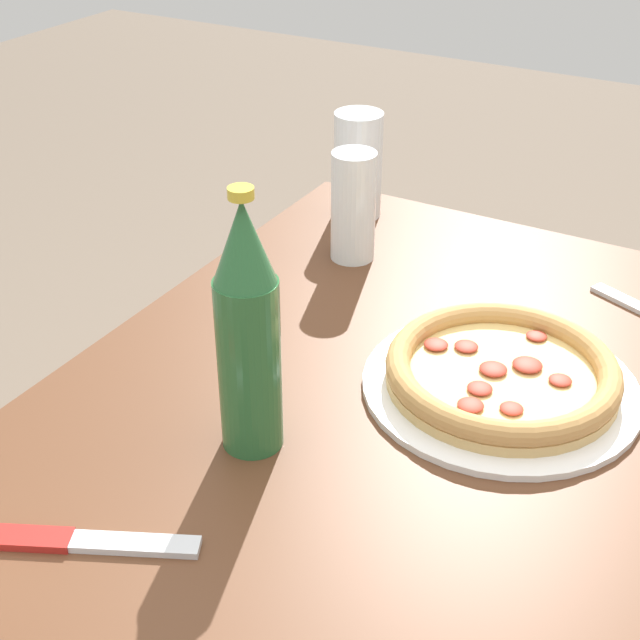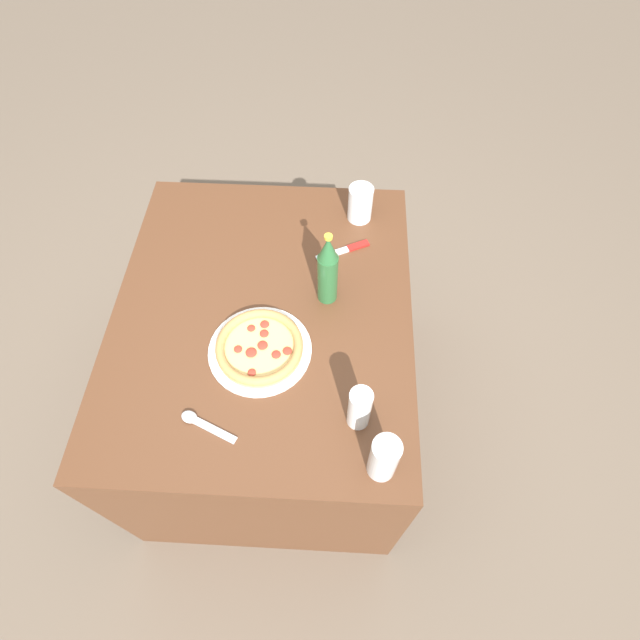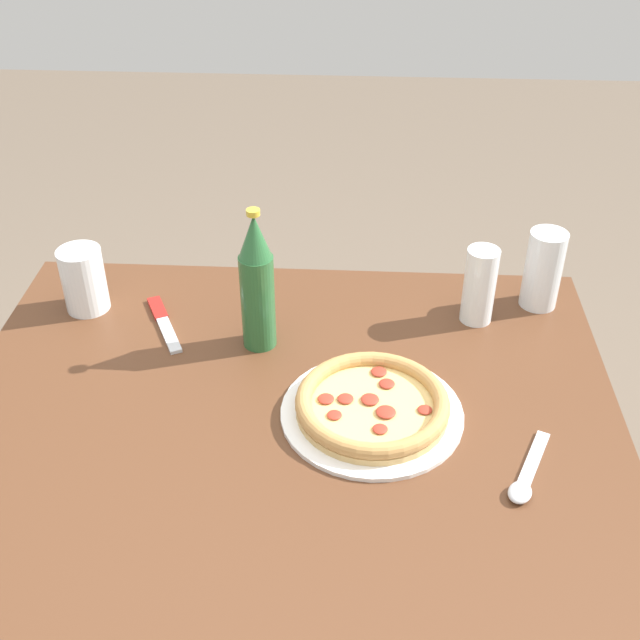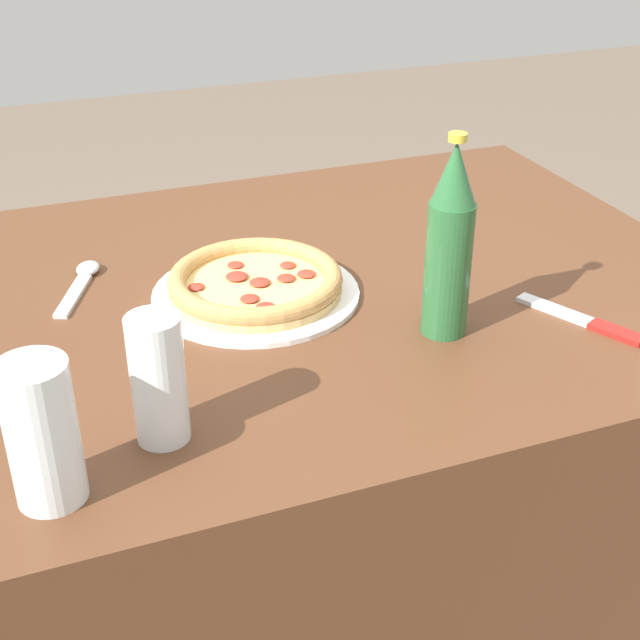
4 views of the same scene
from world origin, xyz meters
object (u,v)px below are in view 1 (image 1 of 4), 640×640
Objects in this scene: beer_bottle at (248,332)px; knife at (82,542)px; pizza_salami at (502,375)px; glass_iced_tea at (358,169)px; glass_orange_juice at (353,212)px.

beer_bottle is 0.24m from knife.
pizza_salami is 0.46m from knife.
glass_iced_tea is at bearing -171.60° from knife.
glass_orange_juice is 0.85× the size of knife.
pizza_salami is at bearing 46.71° from glass_iced_tea.
beer_bottle reaches higher than glass_iced_tea.
glass_iced_tea is 0.73m from knife.
pizza_salami is 1.89× the size of glass_iced_tea.
knife is at bearing -30.88° from pizza_salami.
glass_iced_tea reaches higher than glass_orange_juice.
knife is at bearing -15.17° from beer_bottle.
glass_orange_juice is at bearing -175.44° from knife.
glass_orange_juice is 0.55× the size of beer_bottle.
beer_bottle is 1.53× the size of knife.
beer_bottle is at bearing 164.83° from knife.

